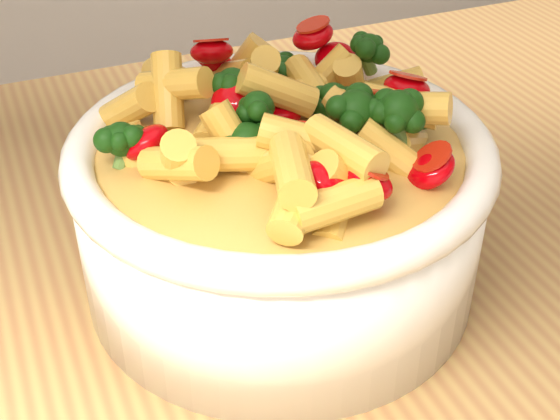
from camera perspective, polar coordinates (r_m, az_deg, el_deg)
name	(u,v)px	position (r m, az deg, el deg)	size (l,w,h in m)	color
table	(275,384)	(0.62, -0.40, -12.61)	(1.20, 0.80, 0.90)	#A98248
serving_bowl	(280,208)	(0.51, 0.00, 0.13)	(0.27, 0.27, 0.12)	white
pasta_salad	(280,110)	(0.48, 0.00, 7.31)	(0.22, 0.22, 0.05)	#F5BA4D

